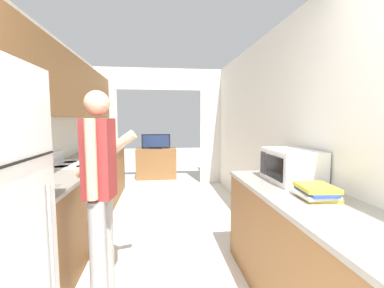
{
  "coord_description": "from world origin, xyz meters",
  "views": [
    {
      "loc": [
        -0.01,
        -0.56,
        1.43
      ],
      "look_at": [
        0.4,
        2.63,
        1.12
      ],
      "focal_mm": 24.0,
      "sensor_mm": 36.0,
      "label": 1
    }
  ],
  "objects_px": {
    "range_oven": "(78,198)",
    "television": "(156,142)",
    "microwave": "(291,166)",
    "person": "(100,190)",
    "book_stack": "(316,192)",
    "knife": "(92,157)",
    "tv_cabinet": "(156,163)"
  },
  "relations": [
    {
      "from": "range_oven",
      "to": "television",
      "type": "bearing_deg",
      "value": 71.76
    },
    {
      "from": "microwave",
      "to": "television",
      "type": "distance_m",
      "value": 4.21
    },
    {
      "from": "range_oven",
      "to": "person",
      "type": "relative_size",
      "value": 0.62
    },
    {
      "from": "television",
      "to": "book_stack",
      "type": "bearing_deg",
      "value": -75.55
    },
    {
      "from": "knife",
      "to": "microwave",
      "type": "bearing_deg",
      "value": -16.88
    },
    {
      "from": "tv_cabinet",
      "to": "television",
      "type": "height_order",
      "value": "television"
    },
    {
      "from": "book_stack",
      "to": "television",
      "type": "bearing_deg",
      "value": 104.45
    },
    {
      "from": "knife",
      "to": "range_oven",
      "type": "bearing_deg",
      "value": -73.8
    },
    {
      "from": "book_stack",
      "to": "tv_cabinet",
      "type": "relative_size",
      "value": 0.31
    },
    {
      "from": "person",
      "to": "tv_cabinet",
      "type": "distance_m",
      "value": 4.18
    },
    {
      "from": "range_oven",
      "to": "tv_cabinet",
      "type": "bearing_deg",
      "value": 72.01
    },
    {
      "from": "tv_cabinet",
      "to": "television",
      "type": "relative_size",
      "value": 1.41
    },
    {
      "from": "television",
      "to": "tv_cabinet",
      "type": "bearing_deg",
      "value": 90.0
    },
    {
      "from": "microwave",
      "to": "tv_cabinet",
      "type": "distance_m",
      "value": 4.3
    },
    {
      "from": "television",
      "to": "person",
      "type": "bearing_deg",
      "value": -95.35
    },
    {
      "from": "microwave",
      "to": "person",
      "type": "bearing_deg",
      "value": -177.77
    },
    {
      "from": "range_oven",
      "to": "person",
      "type": "height_order",
      "value": "person"
    },
    {
      "from": "person",
      "to": "tv_cabinet",
      "type": "xyz_separation_m",
      "value": [
        0.38,
        4.13,
        -0.52
      ]
    },
    {
      "from": "tv_cabinet",
      "to": "television",
      "type": "distance_m",
      "value": 0.53
    },
    {
      "from": "tv_cabinet",
      "to": "television",
      "type": "xyz_separation_m",
      "value": [
        0.0,
        -0.04,
        0.53
      ]
    },
    {
      "from": "range_oven",
      "to": "book_stack",
      "type": "height_order",
      "value": "range_oven"
    },
    {
      "from": "range_oven",
      "to": "person",
      "type": "xyz_separation_m",
      "value": [
        0.56,
        -1.24,
        0.44
      ]
    },
    {
      "from": "person",
      "to": "television",
      "type": "bearing_deg",
      "value": 2.65
    },
    {
      "from": "range_oven",
      "to": "microwave",
      "type": "relative_size",
      "value": 1.96
    },
    {
      "from": "person",
      "to": "microwave",
      "type": "height_order",
      "value": "person"
    },
    {
      "from": "book_stack",
      "to": "television",
      "type": "relative_size",
      "value": 0.44
    },
    {
      "from": "tv_cabinet",
      "to": "knife",
      "type": "relative_size",
      "value": 2.73
    },
    {
      "from": "microwave",
      "to": "television",
      "type": "xyz_separation_m",
      "value": [
        -1.22,
        4.03,
        -0.13
      ]
    },
    {
      "from": "tv_cabinet",
      "to": "range_oven",
      "type": "bearing_deg",
      "value": -107.99
    },
    {
      "from": "tv_cabinet",
      "to": "television",
      "type": "bearing_deg",
      "value": -90.0
    },
    {
      "from": "range_oven",
      "to": "microwave",
      "type": "bearing_deg",
      "value": -28.64
    },
    {
      "from": "person",
      "to": "book_stack",
      "type": "xyz_separation_m",
      "value": [
        1.54,
        -0.41,
        0.05
      ]
    }
  ]
}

